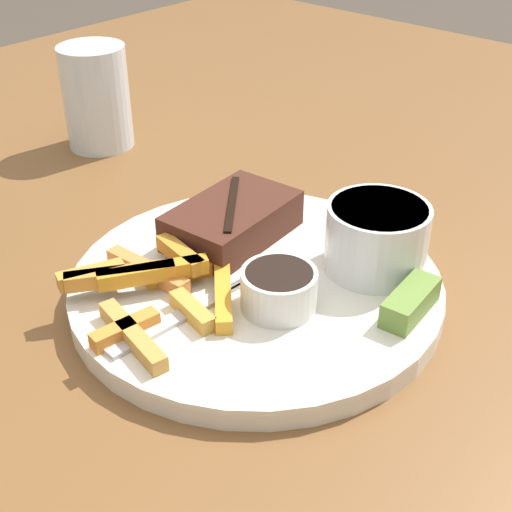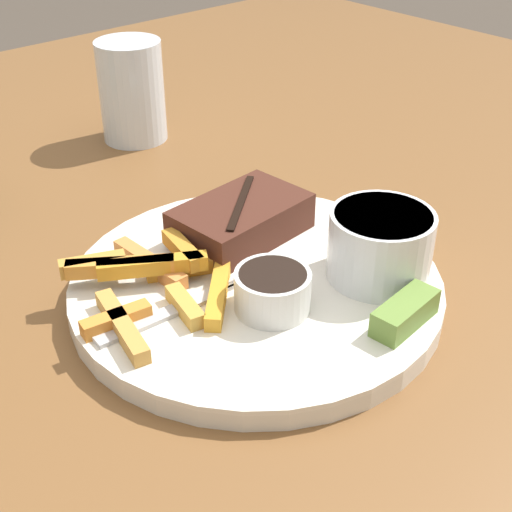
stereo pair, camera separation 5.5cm
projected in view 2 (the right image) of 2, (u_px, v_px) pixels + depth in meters
dining_table at (256, 351)px, 0.60m from camera, size 1.59×1.52×0.76m
dinner_plate at (256, 287)px, 0.56m from camera, size 0.29×0.29×0.02m
steak_portion at (241, 220)px, 0.60m from camera, size 0.12×0.08×0.03m
fries_pile at (152, 281)px, 0.54m from camera, size 0.13×0.14×0.02m
coleslaw_cup at (381, 242)px, 0.55m from camera, size 0.08×0.08×0.05m
dipping_sauce_cup at (273, 289)px, 0.52m from camera, size 0.06×0.06×0.03m
pickle_spear at (405, 313)px, 0.50m from camera, size 0.06×0.03×0.02m
fork_utensil at (172, 311)px, 0.52m from camera, size 0.13×0.02×0.00m
drinking_glass at (132, 91)px, 0.80m from camera, size 0.07×0.07×0.11m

